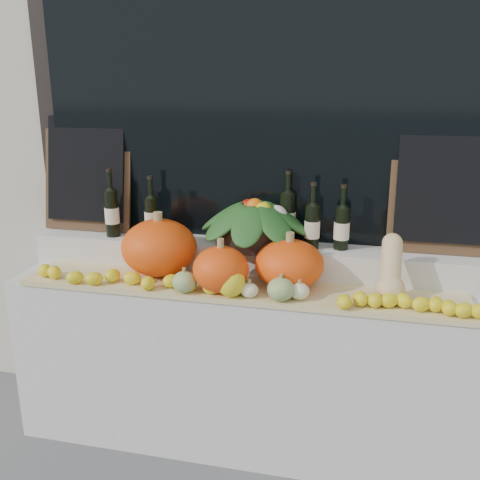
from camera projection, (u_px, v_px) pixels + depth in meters
name	position (u px, v px, depth m)	size (l,w,h in m)	color
storefront_facade	(273.00, 2.00, 2.91)	(7.00, 0.94, 4.50)	beige
display_sill	(243.00, 362.00, 2.76)	(2.30, 0.55, 0.88)	silver
rear_tier	(250.00, 257.00, 2.75)	(2.30, 0.25, 0.16)	silver
straw_bedding	(238.00, 289.00, 2.52)	(2.10, 0.32, 0.03)	tan
pumpkin_left	(159.00, 247.00, 2.64)	(0.37, 0.37, 0.28)	#FF500D
pumpkin_right	(289.00, 264.00, 2.49)	(0.32, 0.32, 0.22)	#FF500D
pumpkin_center	(221.00, 269.00, 2.43)	(0.26, 0.26, 0.21)	#FF500D
butternut_squash	(391.00, 271.00, 2.34)	(0.13, 0.20, 0.28)	#E1BD84
decorative_gourds	(242.00, 285.00, 2.38)	(0.62, 0.15, 0.16)	#346D20
lemon_heap	(232.00, 289.00, 2.40)	(2.20, 0.16, 0.06)	yellow
produce_bowl	(255.00, 221.00, 2.68)	(0.59, 0.59, 0.25)	black
wine_bottle_far_left	(112.00, 212.00, 2.81)	(0.08, 0.08, 0.36)	black
wine_bottle_near_left	(152.00, 216.00, 2.80)	(0.08, 0.08, 0.33)	black
wine_bottle_tall	(287.00, 217.00, 2.71)	(0.08, 0.08, 0.37)	black
wine_bottle_near_right	(312.00, 226.00, 2.61)	(0.08, 0.08, 0.33)	black
wine_bottle_far_right	(342.00, 228.00, 2.60)	(0.08, 0.08, 0.32)	black
chalkboard_left	(87.00, 172.00, 2.89)	(0.50, 0.14, 0.61)	#4C331E
chalkboard_right	(445.00, 186.00, 2.50)	(0.50, 0.14, 0.61)	#4C331E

